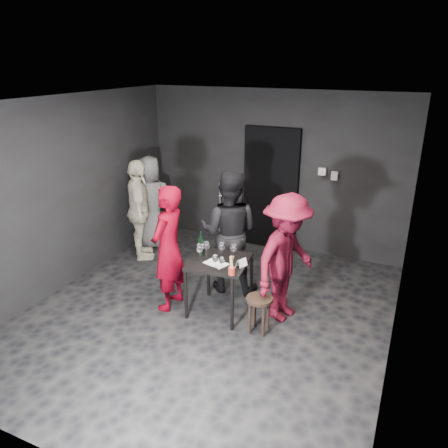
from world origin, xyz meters
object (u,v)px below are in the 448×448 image
at_px(tasting_table, 219,267).
at_px(bystander_grey, 150,199).
at_px(woman_black, 229,222).
at_px(server_red, 168,241).
at_px(man_maroon, 287,252).
at_px(bystander_cream, 139,205).
at_px(hand_truck, 228,231).
at_px(wine_bottle, 201,245).
at_px(breadstick_cup, 232,266).
at_px(stool, 259,305).

distance_m(tasting_table, bystander_grey, 2.47).
distance_m(woman_black, bystander_grey, 2.02).
distance_m(server_red, man_maroon, 1.52).
bearing_deg(bystander_cream, man_maroon, -143.84).
bearing_deg(bystander_grey, man_maroon, 128.42).
distance_m(hand_truck, server_red, 2.44).
xyz_separation_m(wine_bottle, breadstick_cup, (0.59, -0.36, -0.01)).
height_order(tasting_table, server_red, server_red).
distance_m(stool, bystander_cream, 2.85).
distance_m(tasting_table, breadstick_cup, 0.47).
bearing_deg(hand_truck, tasting_table, -85.54).
distance_m(hand_truck, bystander_grey, 1.51).
bearing_deg(woman_black, man_maroon, 146.91).
bearing_deg(server_red, bystander_cream, -133.23).
height_order(man_maroon, bystander_cream, bystander_cream).
distance_m(server_red, wine_bottle, 0.43).
bearing_deg(woman_black, hand_truck, -75.89).
xyz_separation_m(hand_truck, wine_bottle, (0.57, -2.12, 0.67)).
relative_size(hand_truck, wine_bottle, 3.33).
relative_size(hand_truck, breadstick_cup, 4.29).
height_order(server_red, breadstick_cup, server_red).
relative_size(bystander_cream, bystander_grey, 1.04).
bearing_deg(bystander_grey, woman_black, 127.96).
relative_size(tasting_table, stool, 1.60).
height_order(stool, breadstick_cup, breadstick_cup).
xyz_separation_m(hand_truck, breadstick_cup, (1.16, -2.48, 0.66)).
bearing_deg(hand_truck, wine_bottle, -91.99).
relative_size(tasting_table, breadstick_cup, 2.94).
distance_m(hand_truck, woman_black, 1.89).
distance_m(tasting_table, stool, 0.72).
bearing_deg(tasting_table, wine_bottle, 167.32).
bearing_deg(wine_bottle, woman_black, 75.95).
relative_size(tasting_table, man_maroon, 0.41).
bearing_deg(man_maroon, tasting_table, 123.65).
bearing_deg(wine_bottle, tasting_table, -12.68).
height_order(stool, wine_bottle, wine_bottle).
height_order(stool, woman_black, woman_black).
distance_m(stool, server_red, 1.42).
bearing_deg(man_maroon, bystander_grey, 83.38).
bearing_deg(stool, bystander_cream, 154.91).
bearing_deg(wine_bottle, breadstick_cup, -31.35).
xyz_separation_m(server_red, woman_black, (0.52, 0.77, 0.08)).
distance_m(bystander_grey, wine_bottle, 2.19).
distance_m(stool, wine_bottle, 1.09).
height_order(hand_truck, man_maroon, man_maroon).
height_order(stool, man_maroon, man_maroon).
bearing_deg(hand_truck, bystander_grey, -164.02).
height_order(tasting_table, wine_bottle, wine_bottle).
relative_size(woman_black, wine_bottle, 6.27).
xyz_separation_m(woman_black, bystander_grey, (-1.84, 0.81, -0.14)).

